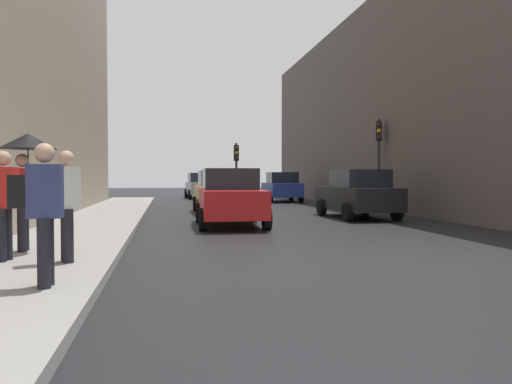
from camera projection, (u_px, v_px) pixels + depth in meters
ground_plane at (418, 266)px, 8.77m from camera, size 120.00×120.00×0.00m
sidewalk_kerb at (84, 231)px, 13.60m from camera, size 2.64×40.00×0.16m
building_facade_right at (455, 114)px, 27.70m from camera, size 12.00×31.79×9.80m
traffic_light_far_median at (236, 162)px, 27.41m from camera, size 0.25×0.43×3.28m
traffic_light_mid_street at (379, 148)px, 22.13m from camera, size 0.33×0.45×3.98m
car_red_sedan at (230, 197)px, 15.80m from camera, size 2.10×4.24×1.76m
car_yellow_taxi at (219, 192)px, 21.45m from camera, size 2.05×4.22×1.76m
car_silver_hatchback at (201, 186)px, 35.54m from camera, size 2.20×4.29×1.76m
car_blue_van at (281, 187)px, 30.89m from camera, size 2.09×4.24×1.76m
car_dark_suv at (358, 194)px, 18.75m from camera, size 2.13×4.26×1.76m
pedestrian_with_umbrella at (26, 159)px, 9.32m from camera, size 1.00×1.00×2.14m
pedestrian_with_grey_backpack at (41, 206)px, 6.31m from camera, size 0.60×0.36×1.77m
pedestrian_with_black_backpack at (64, 199)px, 8.13m from camera, size 0.66×0.47×1.77m
pedestrian_in_red_jacket at (4, 201)px, 8.26m from camera, size 0.44×0.36×1.77m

